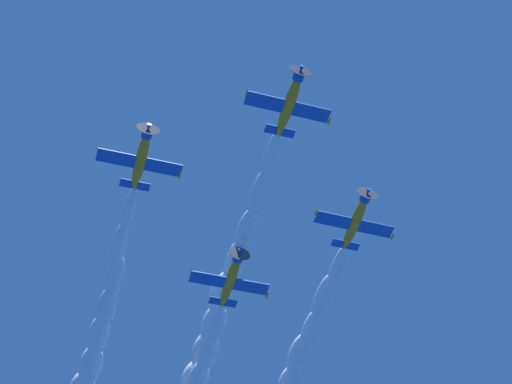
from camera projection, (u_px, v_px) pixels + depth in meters
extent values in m
ellipsoid|color=orange|center=(289.00, 105.00, 79.97)|extent=(5.43, 7.16, 1.89)
cylinder|color=#194CB2|center=(299.00, 76.00, 78.24)|extent=(1.77, 1.57, 1.45)
cone|color=#194CB2|center=(301.00, 69.00, 77.87)|extent=(1.01, 1.01, 0.71)
cylinder|color=#3F3F47|center=(300.00, 71.00, 77.96)|extent=(2.66, 1.55, 3.03)
cube|color=#194CB2|center=(288.00, 107.00, 79.92)|extent=(8.99, 6.75, 1.68)
ellipsoid|color=orange|center=(329.00, 121.00, 79.91)|extent=(0.85, 1.04, 0.39)
ellipsoid|color=orange|center=(247.00, 93.00, 79.92)|extent=(0.85, 1.04, 0.39)
cube|color=#194CB2|center=(280.00, 131.00, 81.67)|extent=(3.47, 2.80, 0.69)
cube|color=orange|center=(280.00, 130.00, 82.22)|extent=(1.02, 1.17, 1.38)
ellipsoid|color=#1E232D|center=(290.00, 100.00, 80.22)|extent=(1.74, 1.92, 0.98)
ellipsoid|color=orange|center=(355.00, 222.00, 86.51)|extent=(5.43, 7.15, 1.67)
cylinder|color=#194CB2|center=(365.00, 197.00, 84.86)|extent=(1.73, 1.57, 1.39)
cone|color=#194CB2|center=(368.00, 192.00, 84.50)|extent=(0.99, 1.01, 0.68)
cylinder|color=#3F3F47|center=(367.00, 193.00, 84.58)|extent=(2.55, 1.55, 2.94)
cube|color=#194CB2|center=(354.00, 225.00, 86.45)|extent=(9.03, 6.77, 1.26)
ellipsoid|color=orange|center=(393.00, 237.00, 86.61)|extent=(0.84, 1.03, 0.36)
ellipsoid|color=orange|center=(316.00, 212.00, 86.30)|extent=(0.84, 1.03, 0.36)
cube|color=#194CB2|center=(345.00, 245.00, 88.15)|extent=(3.49, 2.81, 0.53)
cube|color=orange|center=(345.00, 243.00, 88.70)|extent=(0.97, 1.17, 1.35)
ellipsoid|color=#1E232D|center=(356.00, 218.00, 86.78)|extent=(1.72, 1.92, 0.92)
ellipsoid|color=orange|center=(141.00, 160.00, 82.78)|extent=(5.44, 7.16, 1.81)
cylinder|color=#194CB2|center=(147.00, 133.00, 81.08)|extent=(1.76, 1.57, 1.44)
cone|color=#194CB2|center=(149.00, 127.00, 80.72)|extent=(1.01, 1.01, 0.70)
cylinder|color=#3F3F47|center=(148.00, 129.00, 80.80)|extent=(2.63, 1.56, 3.02)
cube|color=#194CB2|center=(140.00, 163.00, 82.72)|extent=(9.00, 6.76, 1.59)
ellipsoid|color=orange|center=(180.00, 176.00, 82.75)|extent=(0.85, 1.04, 0.38)
ellipsoid|color=orange|center=(100.00, 149.00, 82.70)|extent=(0.85, 1.04, 0.38)
cube|color=#194CB2|center=(135.00, 185.00, 84.46)|extent=(3.48, 2.80, 0.66)
cube|color=orange|center=(136.00, 183.00, 85.00)|extent=(1.01, 1.18, 1.37)
ellipsoid|color=#1E232D|center=(142.00, 156.00, 83.04)|extent=(1.74, 1.93, 0.96)
ellipsoid|color=orange|center=(230.00, 281.00, 87.76)|extent=(5.44, 7.16, 1.62)
cylinder|color=#194CB2|center=(238.00, 257.00, 86.13)|extent=(1.73, 1.58, 1.40)
cone|color=#194CB2|center=(240.00, 252.00, 85.78)|extent=(1.00, 1.02, 0.68)
cylinder|color=#3F3F47|center=(239.00, 253.00, 85.86)|extent=(2.56, 1.59, 2.98)
cube|color=#194CB2|center=(229.00, 283.00, 87.70)|extent=(9.02, 6.77, 1.39)
ellipsoid|color=orange|center=(267.00, 295.00, 87.79)|extent=(0.84, 1.04, 0.36)
ellipsoid|color=orange|center=(192.00, 271.00, 87.60)|extent=(0.84, 1.04, 0.36)
cube|color=#194CB2|center=(223.00, 302.00, 89.37)|extent=(3.48, 2.81, 0.57)
cube|color=orange|center=(224.00, 300.00, 89.92)|extent=(0.98, 1.19, 1.34)
ellipsoid|color=#1E232D|center=(232.00, 276.00, 88.03)|extent=(1.73, 1.93, 0.91)
ellipsoid|color=white|center=(270.00, 157.00, 83.20)|extent=(4.92, 6.37, 1.85)
ellipsoid|color=white|center=(258.00, 194.00, 85.59)|extent=(5.21, 6.57, 2.19)
ellipsoid|color=white|center=(245.00, 232.00, 88.22)|extent=(5.50, 6.77, 2.52)
ellipsoid|color=white|center=(235.00, 262.00, 90.51)|extent=(5.78, 6.97, 2.85)
ellipsoid|color=white|center=(221.00, 294.00, 92.93)|extent=(6.07, 7.18, 3.18)
ellipsoid|color=white|center=(213.00, 325.00, 95.29)|extent=(6.36, 7.38, 3.51)
ellipsoid|color=white|center=(205.00, 351.00, 97.95)|extent=(6.65, 7.58, 3.84)
ellipsoid|color=white|center=(195.00, 380.00, 100.61)|extent=(6.93, 7.78, 4.17)
ellipsoid|color=white|center=(336.00, 269.00, 89.69)|extent=(4.92, 6.37, 1.85)
ellipsoid|color=white|center=(322.00, 297.00, 92.19)|extent=(5.21, 6.57, 2.19)
ellipsoid|color=white|center=(311.00, 329.00, 94.76)|extent=(5.50, 6.77, 2.52)
ellipsoid|color=white|center=(298.00, 354.00, 96.89)|extent=(5.78, 6.97, 2.85)
ellipsoid|color=white|center=(288.00, 383.00, 99.54)|extent=(6.07, 7.18, 3.18)
ellipsoid|color=white|center=(129.00, 212.00, 86.01)|extent=(4.92, 6.37, 1.85)
ellipsoid|color=white|center=(119.00, 246.00, 88.48)|extent=(5.21, 6.57, 2.19)
ellipsoid|color=white|center=(115.00, 277.00, 90.84)|extent=(5.50, 6.77, 2.52)
ellipsoid|color=white|center=(106.00, 308.00, 93.28)|extent=(5.78, 6.97, 2.85)
ellipsoid|color=white|center=(98.00, 335.00, 95.90)|extent=(6.07, 7.18, 3.18)
ellipsoid|color=white|center=(91.00, 365.00, 97.99)|extent=(6.36, 7.38, 3.51)
ellipsoid|color=white|center=(215.00, 325.00, 91.03)|extent=(4.92, 6.37, 1.85)
ellipsoid|color=white|center=(206.00, 354.00, 93.53)|extent=(5.21, 6.57, 2.19)
ellipsoid|color=white|center=(195.00, 382.00, 95.81)|extent=(5.50, 6.77, 2.52)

